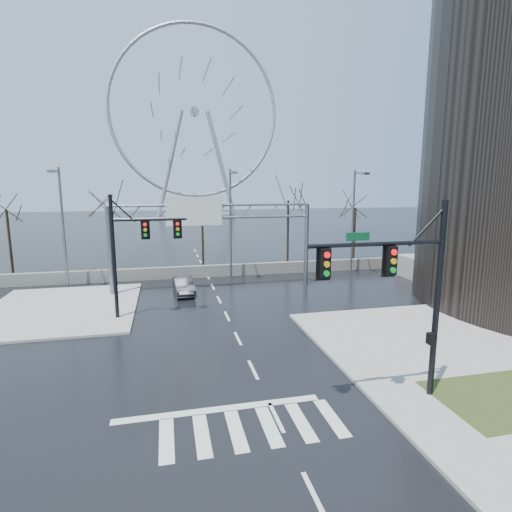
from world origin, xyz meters
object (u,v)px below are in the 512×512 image
object	(u,v)px
sign_gantry	(208,228)
car	(183,286)
signal_mast_near	(408,283)
ferris_wheel	(195,119)
signal_mast_far	(132,245)

from	to	relation	value
sign_gantry	car	distance (m)	5.04
signal_mast_near	ferris_wheel	world-z (taller)	ferris_wheel
signal_mast_far	ferris_wheel	world-z (taller)	ferris_wheel
signal_mast_near	sign_gantry	bearing A→B (deg)	106.19
signal_mast_far	signal_mast_near	bearing A→B (deg)	-49.74
sign_gantry	ferris_wheel	distance (m)	82.91
signal_mast_near	ferris_wheel	bearing A→B (deg)	90.08
ferris_wheel	car	size ratio (longest dim) A/B	12.56
signal_mast_far	ferris_wheel	size ratio (longest dim) A/B	0.16
signal_mast_near	ferris_wheel	distance (m)	101.29
signal_mast_near	signal_mast_far	world-z (taller)	same
signal_mast_far	sign_gantry	world-z (taller)	signal_mast_far
signal_mast_near	car	world-z (taller)	signal_mast_near
signal_mast_far	car	xyz separation A→B (m)	(3.34, 5.35, -4.16)
signal_mast_far	car	size ratio (longest dim) A/B	1.97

